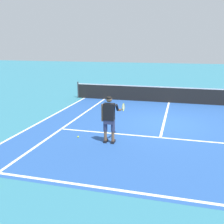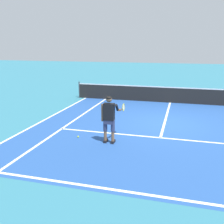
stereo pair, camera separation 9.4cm
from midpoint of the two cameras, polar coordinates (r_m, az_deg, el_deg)
The scene contains 10 objects.
ground_plane at distance 11.94m, azimuth 11.10°, elevation -2.43°, with size 80.00×80.00×0.00m, color teal.
court_inner_surface at distance 11.23m, azimuth 10.82°, elevation -3.50°, with size 10.98×10.80×0.00m, color #234C93.
line_baseline at distance 6.49m, azimuth 7.13°, elevation -17.46°, with size 10.98×0.10×0.01m, color white.
line_service at distance 10.10m, azimuth 10.30°, elevation -5.55°, with size 8.23×0.10×0.01m, color white.
line_centre_service at distance 13.15m, azimuth 11.49°, elevation -0.86°, with size 0.10×6.40×0.01m, color white.
line_singles_left at distance 12.19m, azimuth -8.84°, elevation -1.96°, with size 0.10×10.40×0.01m, color white.
line_doubles_left at distance 12.79m, azimuth -14.50°, elevation -1.47°, with size 0.10×10.40×0.01m, color white.
tennis_net at distance 16.16m, azimuth 12.32°, elevation 3.76°, with size 11.96×0.08×1.07m.
tennis_player at distance 9.15m, azimuth -0.85°, elevation -0.94°, with size 0.63×1.11×1.71m.
tennis_ball_near_feet at distance 10.02m, azimuth -7.73°, elevation -5.42°, with size 0.07×0.07×0.07m, color #CCE02D.
Camera 1 is at (0.61, -11.43, 3.44)m, focal length 41.64 mm.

